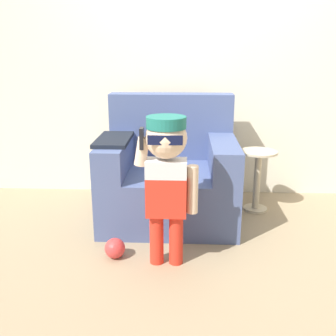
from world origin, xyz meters
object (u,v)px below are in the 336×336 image
Objects in this scene: person_child at (167,169)px; side_table at (257,175)px; armchair at (169,176)px; toy_ball at (115,248)px.

person_child is 1.83× the size of side_table.
toy_ball is (-0.34, -0.74, -0.28)m from armchair.
person_child is at bearing -128.38° from side_table.
armchair is 0.87m from toy_ball.
toy_ball is at bearing -141.00° from side_table.
toy_ball is at bearing 172.34° from person_child.
armchair reaches higher than toy_ball.
side_table is 1.44m from toy_ball.
armchair is 1.11× the size of person_child.
toy_ball is (-1.10, -0.89, -0.25)m from side_table.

